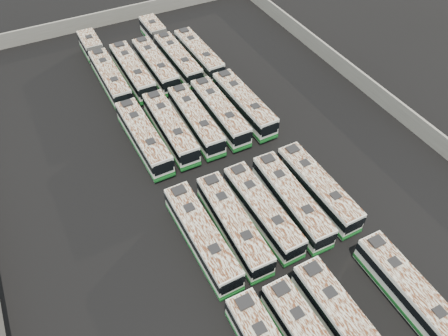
{
  "coord_description": "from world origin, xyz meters",
  "views": [
    {
      "loc": [
        -13.76,
        -26.69,
        32.61
      ],
      "look_at": [
        -0.07,
        -0.12,
        1.6
      ],
      "focal_mm": 35.0,
      "sensor_mm": 36.0,
      "label": 1
    }
  ],
  "objects_px": {
    "bus_midback_center": "(196,120)",
    "bus_back_far_left": "(104,67)",
    "bus_midback_left": "(170,128)",
    "bus_back_left": "(133,71)",
    "bus_midfront_left": "(233,224)",
    "bus_front_center": "(347,328)",
    "bus_midfront_far_left": "(202,237)",
    "bus_back_far_right": "(199,55)",
    "bus_midfront_right": "(291,200)",
    "bus_midback_far_right": "(244,104)",
    "bus_midback_right": "(220,112)",
    "bus_midfront_far_right": "(318,188)",
    "bus_midfront_center": "(262,211)",
    "bus_front_far_right": "(411,294)",
    "bus_back_center": "(155,65)",
    "bus_midback_far_left": "(144,137)",
    "bus_back_right": "(169,49)"
  },
  "relations": [
    {
      "from": "bus_midback_center",
      "to": "bus_back_far_left",
      "type": "distance_m",
      "value": 16.19
    },
    {
      "from": "bus_midback_left",
      "to": "bus_back_left",
      "type": "bearing_deg",
      "value": 90.77
    },
    {
      "from": "bus_midfront_left",
      "to": "bus_midback_center",
      "type": "relative_size",
      "value": 1.0
    },
    {
      "from": "bus_front_center",
      "to": "bus_midfront_far_left",
      "type": "xyz_separation_m",
      "value": [
        -6.01,
        12.16,
        -0.01
      ]
    },
    {
      "from": "bus_back_far_left",
      "to": "bus_back_far_right",
      "type": "height_order",
      "value": "bus_back_far_right"
    },
    {
      "from": "bus_midfront_right",
      "to": "bus_midback_far_right",
      "type": "height_order",
      "value": "bus_midback_far_right"
    },
    {
      "from": "bus_midback_right",
      "to": "bus_midback_center",
      "type": "bearing_deg",
      "value": -179.59
    },
    {
      "from": "bus_midback_right",
      "to": "bus_midback_far_right",
      "type": "relative_size",
      "value": 0.98
    },
    {
      "from": "bus_midfront_left",
      "to": "bus_midfront_far_right",
      "type": "xyz_separation_m",
      "value": [
        9.12,
        0.1,
        -0.02
      ]
    },
    {
      "from": "bus_midfront_center",
      "to": "bus_midfront_right",
      "type": "relative_size",
      "value": 0.98
    },
    {
      "from": "bus_front_far_right",
      "to": "bus_midfront_center",
      "type": "relative_size",
      "value": 1.0
    },
    {
      "from": "bus_back_center",
      "to": "bus_midfront_far_left",
      "type": "bearing_deg",
      "value": -103.11
    },
    {
      "from": "bus_midback_far_left",
      "to": "bus_midfront_far_left",
      "type": "bearing_deg",
      "value": -90.88
    },
    {
      "from": "bus_midfront_center",
      "to": "bus_back_far_right",
      "type": "bearing_deg",
      "value": 76.08
    },
    {
      "from": "bus_midback_center",
      "to": "bus_midback_right",
      "type": "distance_m",
      "value": 3.01
    },
    {
      "from": "bus_front_far_right",
      "to": "bus_back_far_left",
      "type": "distance_m",
      "value": 43.42
    },
    {
      "from": "bus_front_center",
      "to": "bus_midback_right",
      "type": "height_order",
      "value": "bus_front_center"
    },
    {
      "from": "bus_midfront_far_left",
      "to": "bus_back_right",
      "type": "height_order",
      "value": "bus_midfront_far_left"
    },
    {
      "from": "bus_back_right",
      "to": "bus_front_far_right",
      "type": "bearing_deg",
      "value": -86.65
    },
    {
      "from": "bus_midback_far_left",
      "to": "bus_midfront_center",
      "type": "bearing_deg",
      "value": -67.72
    },
    {
      "from": "bus_midback_far_right",
      "to": "bus_midback_center",
      "type": "bearing_deg",
      "value": 179.12
    },
    {
      "from": "bus_midfront_far_left",
      "to": "bus_front_center",
      "type": "bearing_deg",
      "value": -64.52
    },
    {
      "from": "bus_midback_left",
      "to": "bus_back_right",
      "type": "height_order",
      "value": "bus_midback_left"
    },
    {
      "from": "bus_front_center",
      "to": "bus_midfront_far_right",
      "type": "distance_m",
      "value": 13.67
    },
    {
      "from": "bus_back_center",
      "to": "bus_midback_far_left",
      "type": "bearing_deg",
      "value": -116.55
    },
    {
      "from": "bus_back_far_left",
      "to": "bus_midback_center",
      "type": "bearing_deg",
      "value": -68.43
    },
    {
      "from": "bus_midfront_center",
      "to": "bus_back_far_left",
      "type": "xyz_separation_m",
      "value": [
        -6.08,
        29.34,
        0.0
      ]
    },
    {
      "from": "bus_midfront_right",
      "to": "bus_back_left",
      "type": "relative_size",
      "value": 0.99
    },
    {
      "from": "bus_midfront_left",
      "to": "bus_midback_far_right",
      "type": "height_order",
      "value": "bus_midback_far_right"
    },
    {
      "from": "bus_midfront_far_right",
      "to": "bus_back_center",
      "type": "distance_m",
      "value": 27.39
    },
    {
      "from": "bus_midback_center",
      "to": "bus_midback_right",
      "type": "height_order",
      "value": "bus_midback_right"
    },
    {
      "from": "bus_midfront_left",
      "to": "bus_back_far_right",
      "type": "relative_size",
      "value": 1.01
    },
    {
      "from": "bus_midfront_left",
      "to": "bus_midback_right",
      "type": "relative_size",
      "value": 0.99
    },
    {
      "from": "bus_back_far_left",
      "to": "bus_back_center",
      "type": "xyz_separation_m",
      "value": [
        6.02,
        -2.71,
        0.03
      ]
    },
    {
      "from": "bus_back_right",
      "to": "bus_back_far_right",
      "type": "height_order",
      "value": "bus_back_far_right"
    },
    {
      "from": "bus_midfront_right",
      "to": "bus_midback_right",
      "type": "relative_size",
      "value": 0.99
    },
    {
      "from": "bus_front_center",
      "to": "bus_back_left",
      "type": "height_order",
      "value": "bus_front_center"
    },
    {
      "from": "bus_front_far_right",
      "to": "bus_midback_far_right",
      "type": "height_order",
      "value": "bus_midback_far_right"
    },
    {
      "from": "bus_back_far_left",
      "to": "bus_midfront_right",
      "type": "bearing_deg",
      "value": -73.17
    },
    {
      "from": "bus_midback_far_left",
      "to": "bus_front_center",
      "type": "bearing_deg",
      "value": -78.21
    },
    {
      "from": "bus_front_center",
      "to": "bus_front_far_right",
      "type": "height_order",
      "value": "bus_front_center"
    },
    {
      "from": "bus_back_far_right",
      "to": "bus_midback_far_right",
      "type": "bearing_deg",
      "value": -90.53
    },
    {
      "from": "bus_midfront_far_right",
      "to": "bus_midback_left",
      "type": "relative_size",
      "value": 0.97
    },
    {
      "from": "bus_midback_far_left",
      "to": "bus_midback_center",
      "type": "bearing_deg",
      "value": -0.26
    },
    {
      "from": "bus_back_left",
      "to": "bus_back_far_right",
      "type": "relative_size",
      "value": 1.03
    },
    {
      "from": "bus_midback_far_right",
      "to": "bus_midback_right",
      "type": "bearing_deg",
      "value": 179.45
    },
    {
      "from": "bus_back_far_left",
      "to": "bus_back_right",
      "type": "bearing_deg",
      "value": -0.02
    },
    {
      "from": "bus_midfront_center",
      "to": "bus_back_left",
      "type": "height_order",
      "value": "bus_back_left"
    },
    {
      "from": "bus_midfront_far_right",
      "to": "bus_midback_far_left",
      "type": "bearing_deg",
      "value": 129.56
    },
    {
      "from": "bus_front_far_right",
      "to": "bus_midback_far_left",
      "type": "height_order",
      "value": "bus_midback_far_left"
    }
  ]
}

